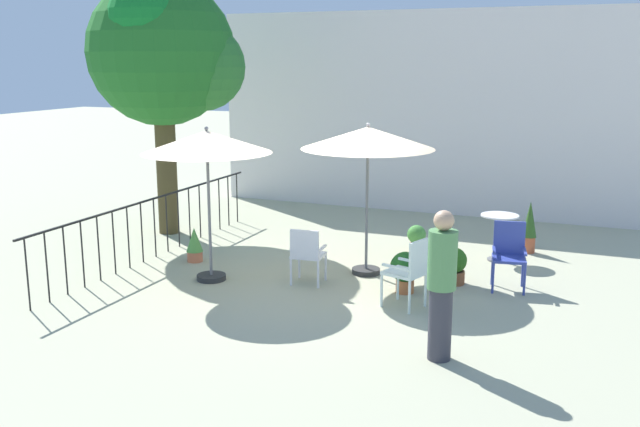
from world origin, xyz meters
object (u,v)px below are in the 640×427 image
patio_chair_1 (307,252)px  patio_chair_0 (509,251)px  potted_plant_2 (405,270)px  potted_plant_4 (416,237)px  standing_person (441,284)px  patio_umbrella_0 (207,144)px  patio_chair_2 (409,269)px  potted_plant_3 (195,244)px  shade_tree (164,52)px  patio_umbrella_1 (368,140)px  potted_plant_1 (529,226)px  potted_plant_0 (454,265)px  cafe_table_0 (499,229)px

patio_chair_1 → patio_chair_0: bearing=18.9°
patio_chair_0 → potted_plant_2: patio_chair_0 is taller
potted_plant_4 → standing_person: standing_person is taller
patio_umbrella_0 → patio_chair_1: size_ratio=2.71×
patio_chair_2 → potted_plant_4: size_ratio=1.99×
potted_plant_3 → standing_person: size_ratio=0.34×
shade_tree → patio_umbrella_1: shade_tree is taller
patio_umbrella_0 → potted_plant_1: bearing=38.8°
patio_chair_1 → potted_plant_4: (1.04, 2.36, -0.22)m
potted_plant_4 → standing_person: size_ratio=0.28×
standing_person → patio_umbrella_0: bearing=157.9°
patio_umbrella_1 → potted_plant_4: patio_umbrella_1 is taller
patio_chair_0 → patio_chair_1: 2.94m
potted_plant_0 → potted_plant_1: size_ratio=0.61×
patio_chair_2 → potted_plant_1: (1.16, 3.51, -0.08)m
patio_chair_0 → potted_plant_2: (-1.33, -0.77, -0.22)m
patio_chair_0 → patio_umbrella_0: bearing=-162.9°
patio_chair_0 → shade_tree: bearing=170.9°
patio_chair_1 → standing_person: bearing=-38.2°
patio_chair_1 → potted_plant_2: bearing=7.3°
potted_plant_2 → patio_chair_2: bearing=-69.8°
shade_tree → patio_chair_1: 5.09m
patio_chair_0 → standing_person: (-0.35, -2.86, 0.32)m
patio_umbrella_1 → patio_chair_0: bearing=2.6°
potted_plant_2 → potted_plant_4: (-0.40, 2.17, -0.06)m
patio_umbrella_1 → patio_chair_1: patio_umbrella_1 is taller
patio_chair_1 → patio_chair_2: patio_chair_2 is taller
potted_plant_4 → potted_plant_1: bearing=22.1°
patio_chair_1 → patio_chair_2: (1.67, -0.42, 0.05)m
patio_chair_1 → potted_plant_3: (-2.20, 0.42, -0.20)m
patio_chair_1 → potted_plant_4: patio_chair_1 is taller
patio_chair_1 → potted_plant_0: size_ratio=1.55×
shade_tree → patio_chair_2: bearing=-24.3°
patio_umbrella_0 → potted_plant_3: size_ratio=4.06×
patio_chair_2 → potted_plant_4: patio_chair_2 is taller
patio_umbrella_0 → patio_chair_2: bearing=-1.5°
potted_plant_1 → standing_person: bearing=-94.7°
patio_umbrella_0 → cafe_table_0: patio_umbrella_0 is taller
patio_umbrella_1 → standing_person: patio_umbrella_1 is taller
potted_plant_0 → patio_chair_0: bearing=6.5°
cafe_table_0 → standing_person: (0.00, -4.28, 0.35)m
cafe_table_0 → patio_chair_1: patio_chair_1 is taller
patio_chair_0 → potted_plant_3: patio_chair_0 is taller
patio_chair_1 → potted_plant_2: 1.47m
patio_chair_0 → patio_chair_1: patio_chair_0 is taller
shade_tree → potted_plant_4: (4.72, 0.37, -3.11)m
patio_chair_0 → patio_umbrella_1: bearing=-177.4°
standing_person → potted_plant_1: bearing=85.3°
potted_plant_1 → potted_plant_4: size_ratio=1.88×
standing_person → patio_chair_1: bearing=141.8°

